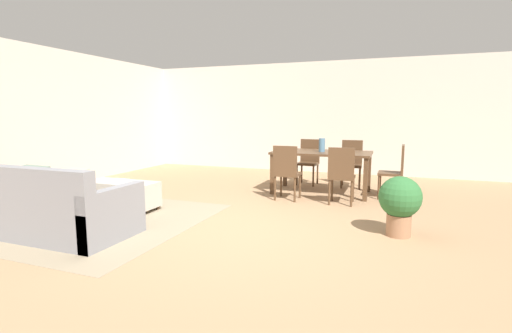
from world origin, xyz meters
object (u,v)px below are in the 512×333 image
dining_chair_near_right (341,172)px  dining_chair_far_right (352,161)px  ottoman_table (121,194)px  dining_table (322,156)px  potted_plant (400,201)px  couch (43,210)px  dining_chair_head_east (396,169)px  dining_chair_far_left (309,159)px  book_on_ottoman (118,180)px  dining_chair_near_left (286,170)px  vase_centerpiece (322,145)px

dining_chair_near_right → dining_chair_far_right: same height
ottoman_table → dining_chair_near_right: 3.40m
dining_table → potted_plant: 2.49m
couch → ottoman_table: 1.24m
dining_table → dining_chair_head_east: 1.28m
couch → ottoman_table: size_ratio=1.94×
dining_chair_far_right → dining_chair_far_left: bearing=-179.0°
couch → book_on_ottoman: (0.06, 1.23, 0.15)m
dining_chair_near_left → dining_chair_far_right: 1.84m
dining_chair_head_east → dining_chair_near_right: bearing=-136.4°
dining_chair_far_right → dining_table: bearing=-118.5°
dining_chair_near_left → ottoman_table: bearing=-145.7°
dining_chair_near_left → book_on_ottoman: (-2.19, -1.47, -0.08)m
vase_centerpiece → book_on_ottoman: (-2.63, -2.24, -0.44)m
dining_table → dining_chair_far_right: dining_chair_far_right is taller
ottoman_table → dining_chair_far_right: 4.33m
ottoman_table → dining_chair_near_left: dining_chair_near_left is taller
dining_chair_head_east → book_on_ottoman: dining_chair_head_east is taller
dining_chair_far_right → vase_centerpiece: bearing=-117.5°
couch → dining_chair_far_left: bearing=62.2°
dining_chair_far_right → book_on_ottoman: dining_chair_far_right is taller
dining_chair_near_left → dining_chair_far_right: same height
dining_chair_near_left → dining_chair_far_right: (0.88, 1.61, 0.00)m
dining_chair_head_east → dining_table: bearing=178.6°
dining_chair_far_right → dining_chair_near_right: bearing=-89.2°
dining_chair_near_left → dining_chair_near_right: same height
ottoman_table → vase_centerpiece: size_ratio=4.62×
ottoman_table → book_on_ottoman: bearing=-173.2°
ottoman_table → dining_chair_head_east: bearing=30.1°
dining_chair_near_right → potted_plant: bearing=-56.7°
book_on_ottoman → potted_plant: (3.94, 0.18, -0.03)m
book_on_ottoman → dining_chair_far_left: bearing=54.3°
dining_chair_near_left → dining_chair_far_left: 1.60m
dining_table → dining_chair_head_east: (1.27, -0.03, -0.15)m
book_on_ottoman → potted_plant: size_ratio=0.36×
couch → vase_centerpiece: 4.43m
couch → potted_plant: bearing=19.4°
couch → dining_chair_far_right: bearing=54.1°
ottoman_table → dining_table: size_ratio=0.65×
dining_table → book_on_ottoman: dining_table is taller
couch → vase_centerpiece: bearing=52.3°
ottoman_table → dining_chair_far_right: dining_chair_far_right is taller
couch → dining_chair_near_left: (2.25, 2.71, 0.23)m
ottoman_table → potted_plant: (3.91, 0.17, 0.17)m
dining_chair_far_right → vase_centerpiece: vase_centerpiece is taller
dining_chair_far_left → book_on_ottoman: 3.78m
ottoman_table → dining_chair_far_left: dining_chair_far_left is taller
dining_chair_near_right → dining_table: bearing=120.3°
dining_chair_near_left → dining_chair_far_right: size_ratio=1.00×
ottoman_table → potted_plant: 3.91m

